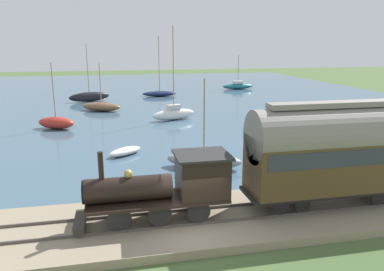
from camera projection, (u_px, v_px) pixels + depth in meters
The scene contains 14 objects.
ground_plane at pixel (195, 238), 15.44m from camera, with size 200.00×200.00×0.00m, color #476033.
harbor_water at pixel (133, 96), 57.30m from camera, with size 80.00×80.00×0.01m.
rail_embankment at pixel (190, 222), 16.47m from camera, with size 5.34×56.00×0.50m.
steam_locomotive at pixel (171, 183), 15.86m from camera, with size 2.05×6.54×3.12m.
passenger_coach at pixel (336, 148), 17.15m from camera, with size 2.42×8.52×4.82m.
sailboat_teal at pixel (238, 86), 65.37m from camera, with size 1.66×5.60×5.91m.
sailboat_brown at pixel (101, 107), 44.33m from camera, with size 3.60×5.05×5.57m.
sailboat_black at pixel (89, 97), 51.50m from camera, with size 3.04×5.66×7.78m.
sailboat_navy at pixel (160, 93), 56.53m from camera, with size 1.73×5.19×8.89m.
sailboat_white at pixel (174, 113), 39.13m from camera, with size 2.51×4.96×9.53m.
sailboat_gray at pixel (204, 160), 24.03m from camera, with size 3.24×5.04×5.75m.
sailboat_red at pixel (56, 123), 35.07m from camera, with size 2.94×3.90×6.11m.
rowboat_far_out at pixel (283, 161), 24.72m from camera, with size 1.73×2.40×0.56m.
rowboat_off_pier at pixel (125, 151), 26.88m from camera, with size 2.44×2.78×0.54m.
Camera 1 is at (-13.62, 3.06, 7.84)m, focal length 35.00 mm.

